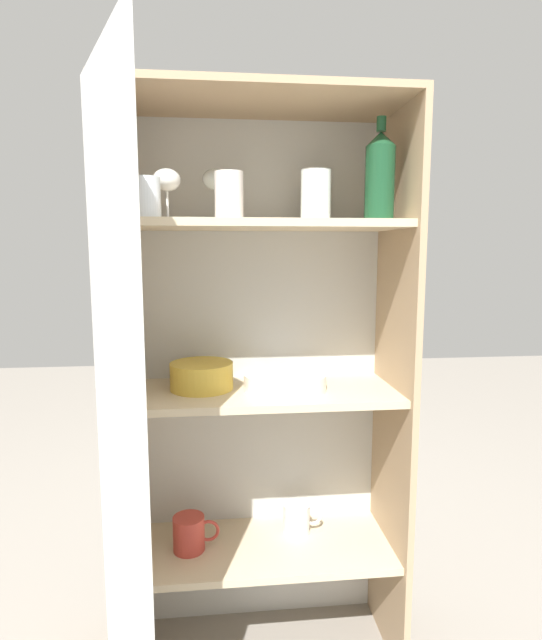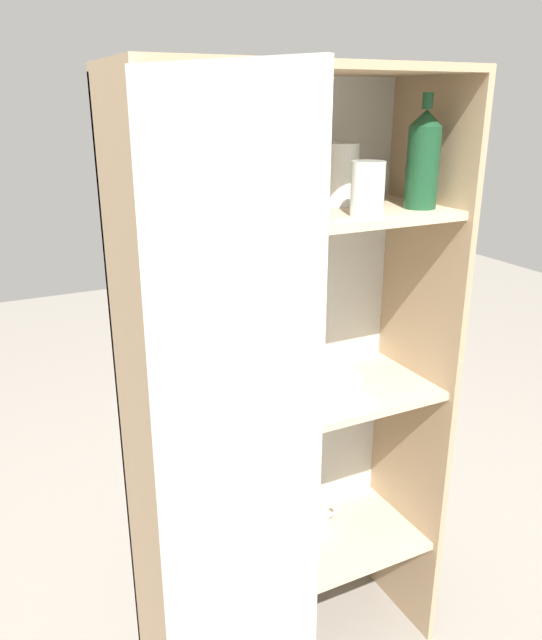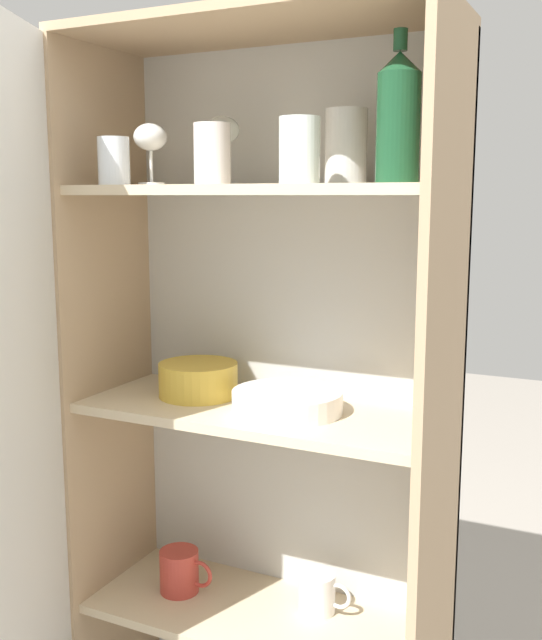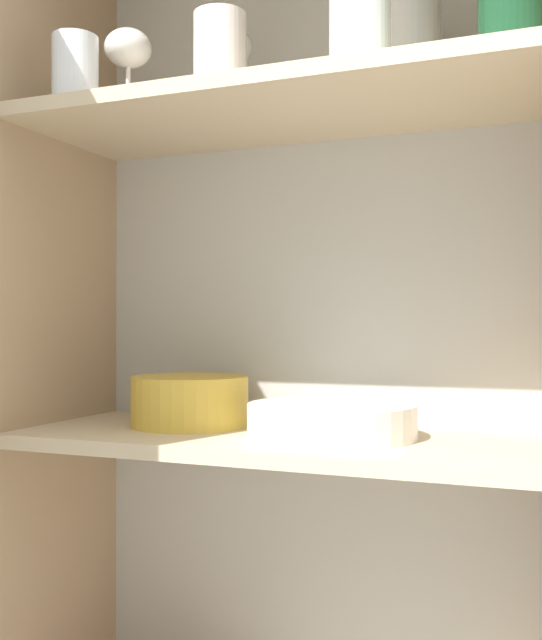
# 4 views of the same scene
# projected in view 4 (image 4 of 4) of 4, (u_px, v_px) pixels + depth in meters

# --- Properties ---
(cupboard_back_panel) EXTENTS (0.78, 0.02, 1.54)m
(cupboard_back_panel) POSITION_uv_depth(u_px,v_px,m) (321.00, 433.00, 1.18)
(cupboard_back_panel) COLOR silver
(cupboard_back_panel) RESTS_ON ground_plane
(cupboard_side_left) EXTENTS (0.02, 0.34, 1.54)m
(cupboard_side_left) POSITION_uv_depth(u_px,v_px,m) (57.00, 434.00, 1.17)
(cupboard_side_left) COLOR tan
(cupboard_side_left) RESTS_ON ground_plane
(shelf_board_middle) EXTENTS (0.74, 0.30, 0.02)m
(shelf_board_middle) POSITION_uv_depth(u_px,v_px,m) (285.00, 441.00, 1.03)
(shelf_board_middle) COLOR beige
(shelf_board_upper) EXTENTS (0.74, 0.30, 0.02)m
(shelf_board_upper) POSITION_uv_depth(u_px,v_px,m) (285.00, 110.00, 1.03)
(shelf_board_upper) COLOR beige
(tumbler_glass_0) EXTENTS (0.07, 0.07, 0.12)m
(tumbler_glass_0) POSITION_uv_depth(u_px,v_px,m) (220.00, 58.00, 1.03)
(tumbler_glass_0) COLOR silver
(tumbler_glass_0) RESTS_ON shelf_board_upper
(tumbler_glass_1) EXTENTS (0.07, 0.07, 0.12)m
(tumbler_glass_1) POSITION_uv_depth(u_px,v_px,m) (360.00, 21.00, 0.90)
(tumbler_glass_1) COLOR white
(tumbler_glass_1) RESTS_ON shelf_board_upper
(tumbler_glass_2) EXTENTS (0.06, 0.06, 0.10)m
(tumbler_glass_2) POSITION_uv_depth(u_px,v_px,m) (75.00, 71.00, 1.04)
(tumbler_glass_2) COLOR white
(tumbler_glass_2) RESTS_ON shelf_board_upper
(tumbler_glass_3) EXTENTS (0.08, 0.08, 0.14)m
(tumbler_glass_3) POSITION_uv_depth(u_px,v_px,m) (411.00, 50.00, 1.03)
(tumbler_glass_3) COLOR white
(tumbler_glass_3) RESTS_ON shelf_board_upper
(wine_glass_0) EXTENTS (0.07, 0.07, 0.13)m
(wine_glass_0) POSITION_uv_depth(u_px,v_px,m) (128.00, 53.00, 1.10)
(wine_glass_0) COLOR white
(wine_glass_0) RESTS_ON shelf_board_upper
(wine_glass_1) EXTENTS (0.07, 0.07, 0.14)m
(wine_glass_1) POSITION_uv_depth(u_px,v_px,m) (229.00, 54.00, 1.13)
(wine_glass_1) COLOR white
(wine_glass_1) RESTS_ON shelf_board_upper
(plate_stack_white) EXTENTS (0.23, 0.23, 0.04)m
(plate_stack_white) POSITION_uv_depth(u_px,v_px,m) (332.00, 420.00, 1.00)
(plate_stack_white) COLOR white
(plate_stack_white) RESTS_ON shelf_board_middle
(mixing_bowl_large) EXTENTS (0.17, 0.17, 0.07)m
(mixing_bowl_large) POSITION_uv_depth(u_px,v_px,m) (190.00, 399.00, 1.11)
(mixing_bowl_large) COLOR gold
(mixing_bowl_large) RESTS_ON shelf_board_middle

